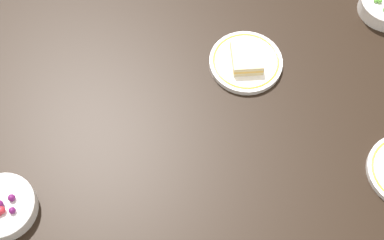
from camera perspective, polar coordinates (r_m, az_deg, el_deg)
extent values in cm
cube|color=black|center=(129.44, 0.00, -0.83)|extent=(155.68, 106.52, 4.00)
sphere|color=#599E38|center=(151.90, 19.84, 12.18)|extent=(1.39, 1.39, 1.39)
sphere|color=#599E38|center=(151.75, 19.45, 12.21)|extent=(1.12, 1.12, 1.12)
cylinder|color=white|center=(124.80, -19.96, -8.97)|extent=(14.94, 14.94, 3.56)
torus|color=white|center=(123.21, -20.21, -8.69)|extent=(15.14, 15.14, 0.80)
sphere|color=#B2232D|center=(121.70, -20.14, -9.24)|extent=(1.81, 1.81, 1.81)
sphere|color=#59144C|center=(122.04, -19.12, -8.04)|extent=(1.67, 1.67, 1.67)
sphere|color=#59144C|center=(121.04, -19.06, -9.33)|extent=(1.54, 1.54, 1.54)
cylinder|color=white|center=(136.71, 5.89, 6.28)|extent=(18.98, 18.98, 1.57)
torus|color=gold|center=(136.06, 5.92, 6.47)|extent=(17.21, 17.21, 0.50)
cube|color=beige|center=(135.57, 5.95, 6.61)|extent=(7.74, 9.50, 1.20)
cube|color=#E5B24C|center=(134.75, 5.99, 6.85)|extent=(7.74, 9.50, 0.80)
cube|color=beige|center=(133.93, 6.03, 7.09)|extent=(7.74, 9.50, 1.20)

